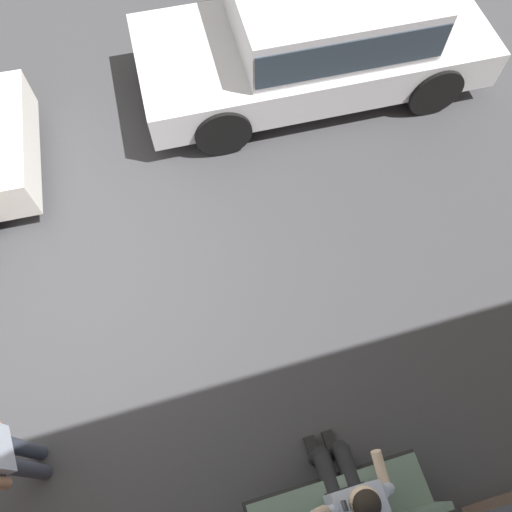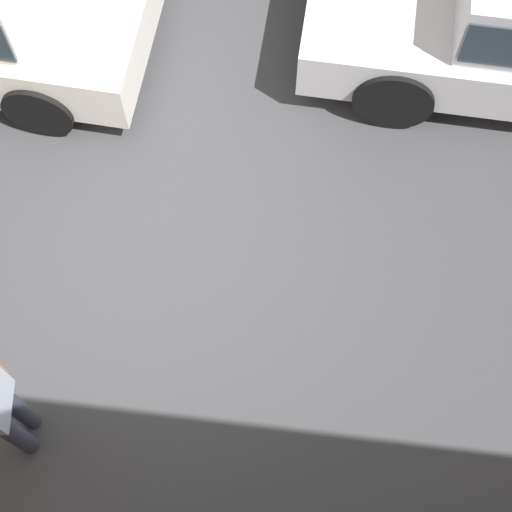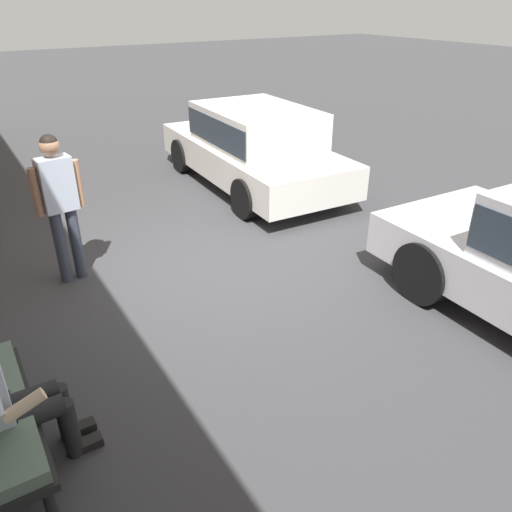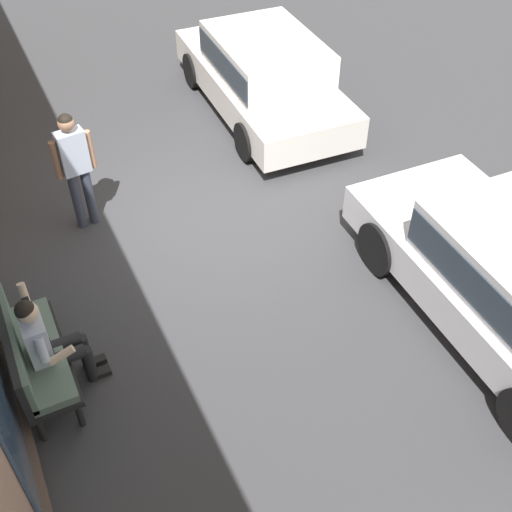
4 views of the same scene
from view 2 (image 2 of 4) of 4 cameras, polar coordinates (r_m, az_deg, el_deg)
The scene contains 1 object.
ground_plane at distance 6.63m, azimuth -8.46°, elevation 1.34°, with size 60.00×60.00×0.00m, color #38383A.
Camera 2 is at (-1.29, 2.60, 5.96)m, focal length 55.00 mm.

